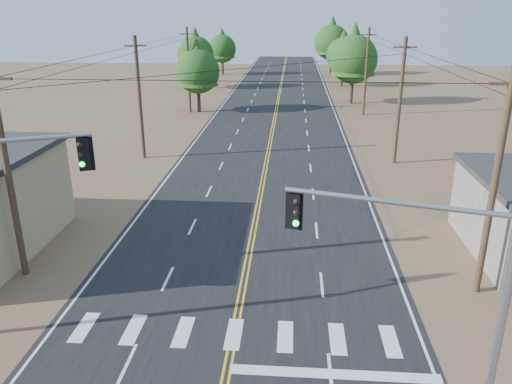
{
  "coord_description": "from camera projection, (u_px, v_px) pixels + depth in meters",
  "views": [
    {
      "loc": [
        2.06,
        -8.21,
        11.91
      ],
      "look_at": [
        0.37,
        14.64,
        3.5
      ],
      "focal_mm": 35.0,
      "sensor_mm": 36.0,
      "label": 1
    }
  ],
  "objects": [
    {
      "name": "road",
      "position": [
        266.0,
        167.0,
        40.01
      ],
      "size": [
        15.0,
        200.0,
        0.02
      ],
      "primitive_type": "cube",
      "color": "black",
      "rests_on": "ground"
    },
    {
      "name": "tree_right_far",
      "position": [
        332.0,
        39.0,
        94.22
      ],
      "size": [
        6.54,
        6.54,
        10.9
      ],
      "color": "#3F2D1E",
      "rests_on": "ground"
    },
    {
      "name": "tree_left_mid",
      "position": [
        196.0,
        51.0,
        78.14
      ],
      "size": [
        5.69,
        5.69,
        9.48
      ],
      "color": "#3F2D1E",
      "rests_on": "ground"
    },
    {
      "name": "utility_pole_left_mid",
      "position": [
        140.0,
        97.0,
        40.85
      ],
      "size": [
        1.8,
        0.3,
        10.0
      ],
      "color": "#4C3826",
      "rests_on": "ground"
    },
    {
      "name": "tree_right_mid",
      "position": [
        343.0,
        51.0,
        80.24
      ],
      "size": [
        5.45,
        5.45,
        9.09
      ],
      "color": "#3F2D1E",
      "rests_on": "ground"
    },
    {
      "name": "tree_left_near",
      "position": [
        197.0,
        67.0,
        59.93
      ],
      "size": [
        5.33,
        5.33,
        8.88
      ],
      "color": "#3F2D1E",
      "rests_on": "ground"
    },
    {
      "name": "utility_pole_right_near",
      "position": [
        495.0,
        184.0,
        20.67
      ],
      "size": [
        1.8,
        0.3,
        10.0
      ],
      "color": "#4C3826",
      "rests_on": "ground"
    },
    {
      "name": "tree_left_far",
      "position": [
        222.0,
        46.0,
        94.77
      ],
      "size": [
        5.28,
        5.28,
        8.81
      ],
      "color": "#3F2D1E",
      "rests_on": "ground"
    },
    {
      "name": "utility_pole_left_far",
      "position": [
        188.0,
        70.0,
        59.58
      ],
      "size": [
        1.8,
        0.3,
        10.0
      ],
      "color": "#4C3826",
      "rests_on": "ground"
    },
    {
      "name": "utility_pole_left_near",
      "position": [
        8.0,
        172.0,
        22.13
      ],
      "size": [
        1.8,
        0.3,
        10.0
      ],
      "color": "#4C3826",
      "rests_on": "ground"
    },
    {
      "name": "signal_mast_right",
      "position": [
        435.0,
        276.0,
        14.04
      ],
      "size": [
        6.22,
        1.9,
        7.1
      ],
      "rotation": [
        0.0,
        0.0,
        -0.27
      ],
      "color": "gray",
      "rests_on": "ground"
    },
    {
      "name": "utility_pole_right_far",
      "position": [
        366.0,
        71.0,
        58.12
      ],
      "size": [
        1.8,
        0.3,
        10.0
      ],
      "color": "#4C3826",
      "rests_on": "ground"
    },
    {
      "name": "utility_pole_right_mid",
      "position": [
        400.0,
        101.0,
        39.4
      ],
      "size": [
        1.8,
        0.3,
        10.0
      ],
      "color": "#4C3826",
      "rests_on": "ground"
    },
    {
      "name": "tree_right_near",
      "position": [
        354.0,
        54.0,
        64.95
      ],
      "size": [
        6.29,
        6.29,
        10.48
      ],
      "color": "#3F2D1E",
      "rests_on": "ground"
    }
  ]
}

